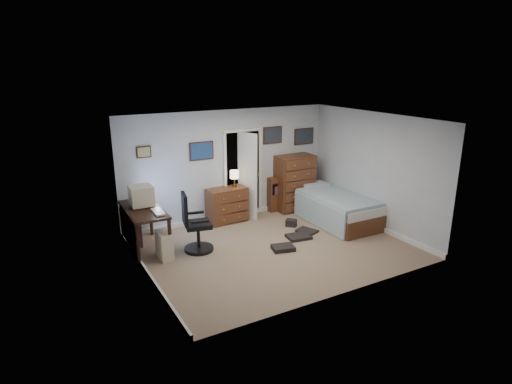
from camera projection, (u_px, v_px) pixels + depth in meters
floor at (274, 248)px, 8.37m from camera, size 5.00×4.00×0.02m
computer_desk at (139, 219)px, 8.08m from camera, size 0.70×1.46×0.83m
crt_monitor at (141, 196)px, 8.15m from camera, size 0.44×0.41×0.40m
keyboard at (158, 212)px, 7.86m from camera, size 0.18×0.45×0.03m
pc_tower at (164, 245)px, 7.88m from camera, size 0.24×0.47×0.50m
office_chair at (195, 229)px, 8.12m from camera, size 0.67×0.67×1.16m
media_stack at (136, 226)px, 8.29m from camera, size 0.18×0.18×0.87m
low_dresser at (227, 205)px, 9.66m from camera, size 0.91×0.50×0.79m
table_lamp at (234, 175)px, 9.56m from camera, size 0.21×0.21×0.38m
doorway at (237, 172)px, 10.14m from camera, size 0.96×1.12×2.05m
tall_dresser at (294, 183)px, 10.40m from camera, size 0.93×0.56×1.36m
headboard_bookcase at (286, 192)px, 10.49m from camera, size 0.94×0.28×0.84m
bed at (335, 207)px, 9.70m from camera, size 1.18×2.15×0.70m
wall_posters at (251, 142)px, 9.78m from camera, size 4.38×0.04×0.60m
floor_clutter at (294, 236)px, 8.82m from camera, size 1.41×1.34×0.15m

